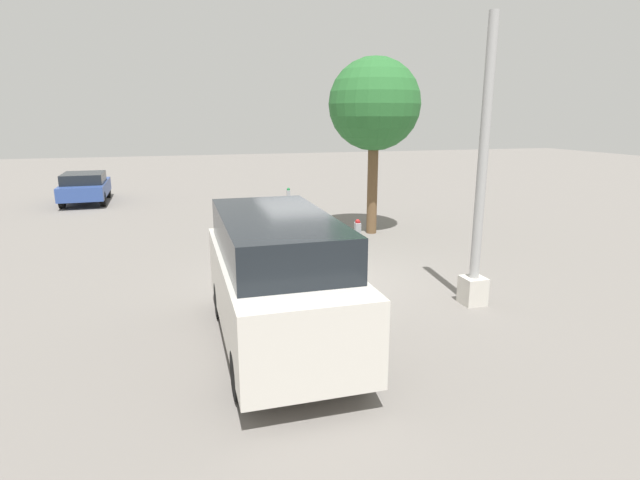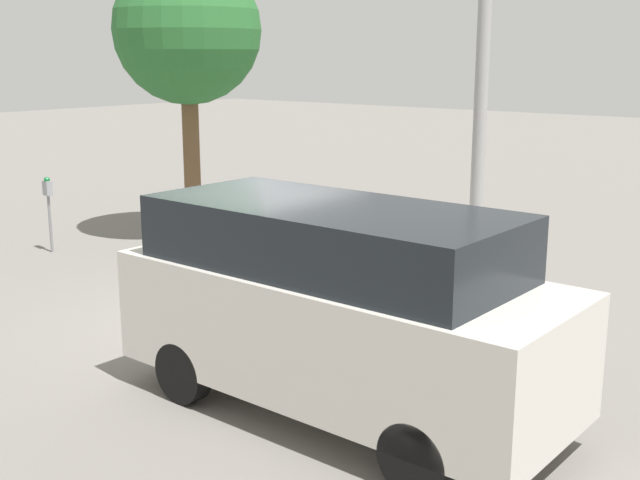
{
  "view_description": "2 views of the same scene",
  "coord_description": "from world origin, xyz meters",
  "px_view_note": "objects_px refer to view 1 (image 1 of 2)",
  "views": [
    {
      "loc": [
        10.1,
        -2.98,
        3.62
      ],
      "look_at": [
        0.98,
        -0.28,
        1.26
      ],
      "focal_mm": 28.0,
      "sensor_mm": 36.0,
      "label": 1
    },
    {
      "loc": [
        7.27,
        -7.44,
        3.54
      ],
      "look_at": [
        1.16,
        0.12,
        1.28
      ],
      "focal_mm": 45.0,
      "sensor_mm": 36.0,
      "label": 2
    }
  ],
  "objects_px": {
    "parking_meter_far": "(289,199)",
    "parked_van": "(277,277)",
    "parking_meter_near": "(357,239)",
    "street_tree": "(374,105)",
    "car_distant": "(85,187)",
    "lamp_post": "(479,209)"
  },
  "relations": [
    {
      "from": "parking_meter_near",
      "to": "street_tree",
      "type": "distance_m",
      "value": 6.27
    },
    {
      "from": "car_distant",
      "to": "parked_van",
      "type": "bearing_deg",
      "value": -163.44
    },
    {
      "from": "parking_meter_far",
      "to": "street_tree",
      "type": "xyz_separation_m",
      "value": [
        1.17,
        2.43,
        2.92
      ]
    },
    {
      "from": "car_distant",
      "to": "parking_meter_near",
      "type": "bearing_deg",
      "value": -153.87
    },
    {
      "from": "parking_meter_near",
      "to": "lamp_post",
      "type": "xyz_separation_m",
      "value": [
        1.3,
        1.96,
        0.76
      ]
    },
    {
      "from": "parking_meter_near",
      "to": "parking_meter_far",
      "type": "distance_m",
      "value": 6.24
    },
    {
      "from": "parking_meter_near",
      "to": "lamp_post",
      "type": "height_order",
      "value": "lamp_post"
    },
    {
      "from": "parked_van",
      "to": "street_tree",
      "type": "distance_m",
      "value": 8.81
    },
    {
      "from": "parked_van",
      "to": "car_distant",
      "type": "bearing_deg",
      "value": -161.57
    },
    {
      "from": "parking_meter_far",
      "to": "car_distant",
      "type": "distance_m",
      "value": 10.5
    },
    {
      "from": "lamp_post",
      "to": "street_tree",
      "type": "height_order",
      "value": "lamp_post"
    },
    {
      "from": "parking_meter_near",
      "to": "parking_meter_far",
      "type": "relative_size",
      "value": 1.13
    },
    {
      "from": "lamp_post",
      "to": "street_tree",
      "type": "bearing_deg",
      "value": 176.03
    },
    {
      "from": "parking_meter_near",
      "to": "lamp_post",
      "type": "bearing_deg",
      "value": 65.79
    },
    {
      "from": "parked_van",
      "to": "lamp_post",
      "type": "bearing_deg",
      "value": 99.85
    },
    {
      "from": "car_distant",
      "to": "street_tree",
      "type": "distance_m",
      "value": 13.45
    },
    {
      "from": "parking_meter_far",
      "to": "parked_van",
      "type": "relative_size",
      "value": 0.3
    },
    {
      "from": "street_tree",
      "to": "parking_meter_near",
      "type": "bearing_deg",
      "value": -25.35
    },
    {
      "from": "parked_van",
      "to": "car_distant",
      "type": "xyz_separation_m",
      "value": [
        -15.85,
        -5.13,
        -0.44
      ]
    },
    {
      "from": "car_distant",
      "to": "street_tree",
      "type": "height_order",
      "value": "street_tree"
    },
    {
      "from": "parked_van",
      "to": "car_distant",
      "type": "distance_m",
      "value": 16.67
    },
    {
      "from": "parking_meter_near",
      "to": "parking_meter_far",
      "type": "xyz_separation_m",
      "value": [
        -6.24,
        -0.03,
        -0.13
      ]
    }
  ]
}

